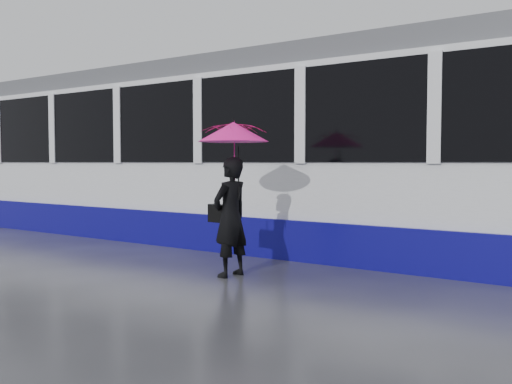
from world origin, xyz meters
The scene contains 6 objects.
ground centered at (0.00, 0.00, 0.00)m, with size 90.00×90.00×0.00m, color #28282D.
rails centered at (0.00, 2.50, 0.01)m, with size 34.00×1.51×0.02m.
tram centered at (1.35, 2.50, 1.64)m, with size 26.00×2.56×3.35m.
woman centered at (0.66, -0.21, 0.78)m, with size 0.57×0.37×1.56m, color black.
umbrella centered at (0.71, -0.21, 1.71)m, with size 1.00×1.00×1.06m.
handbag centered at (0.44, -0.19, 0.82)m, with size 0.29×0.15×0.42m.
Camera 1 is at (5.18, -6.10, 1.50)m, focal length 40.00 mm.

